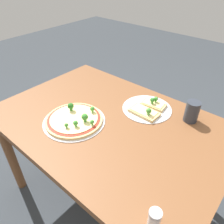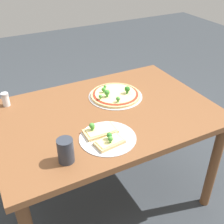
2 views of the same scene
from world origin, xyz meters
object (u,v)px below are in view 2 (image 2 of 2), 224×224
object	(u,v)px
dining_table	(105,124)
drinking_cup	(66,151)
pizza_tray_slice	(105,136)
condiment_shaker	(6,99)
pizza_tray_whole	(115,95)

from	to	relation	value
dining_table	drinking_cup	world-z (taller)	drinking_cup
pizza_tray_slice	condiment_shaker	distance (m)	0.67
dining_table	pizza_tray_slice	world-z (taller)	pizza_tray_slice
dining_table	pizza_tray_whole	distance (m)	0.21
condiment_shaker	pizza_tray_whole	bearing A→B (deg)	-18.12
dining_table	condiment_shaker	bearing A→B (deg)	145.86
pizza_tray_whole	condiment_shaker	distance (m)	0.66
dining_table	pizza_tray_slice	size ratio (longest dim) A/B	4.39
condiment_shaker	pizza_tray_slice	bearing A→B (deg)	-55.47
pizza_tray_slice	condiment_shaker	size ratio (longest dim) A/B	3.47
dining_table	drinking_cup	xyz separation A→B (m)	(-0.34, -0.29, 0.15)
pizza_tray_whole	drinking_cup	distance (m)	0.63
dining_table	condiment_shaker	distance (m)	0.60
drinking_cup	condiment_shaker	size ratio (longest dim) A/B	1.43
dining_table	pizza_tray_whole	bearing A→B (deg)	42.99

